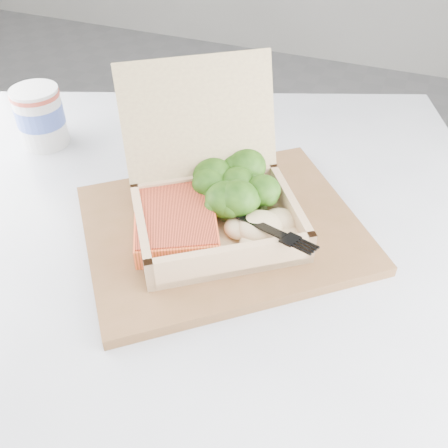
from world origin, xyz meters
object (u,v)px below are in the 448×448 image
at_px(serving_tray, 222,228).
at_px(cafe_table, 204,329).
at_px(takeout_container, 211,190).
at_px(paper_cup, 40,115).

bearing_deg(serving_tray, cafe_table, -136.15).
relative_size(cafe_table, serving_tray, 3.08).
bearing_deg(takeout_container, serving_tray, -58.67).
relative_size(serving_tray, takeout_container, 1.21).
height_order(cafe_table, serving_tray, serving_tray).
height_order(serving_tray, paper_cup, paper_cup).
bearing_deg(cafe_table, paper_cup, 160.05).
xyz_separation_m(cafe_table, serving_tray, (0.02, 0.02, 0.20)).
bearing_deg(paper_cup, serving_tray, -15.59).
xyz_separation_m(takeout_container, paper_cup, (-0.33, 0.09, -0.01)).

